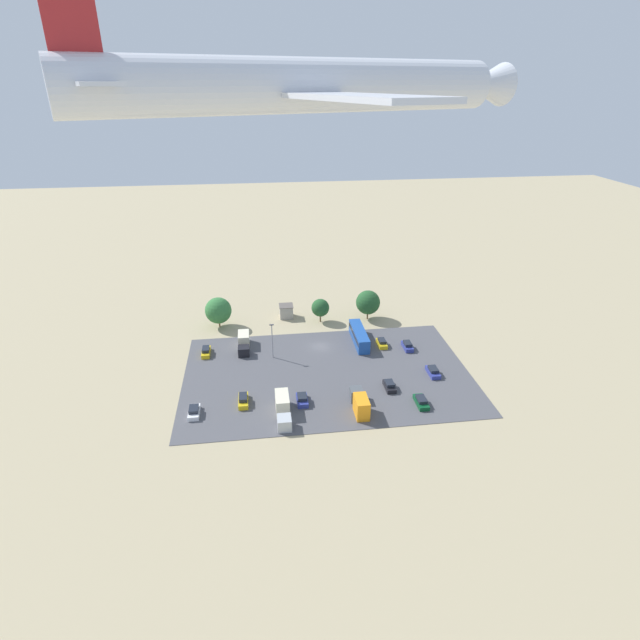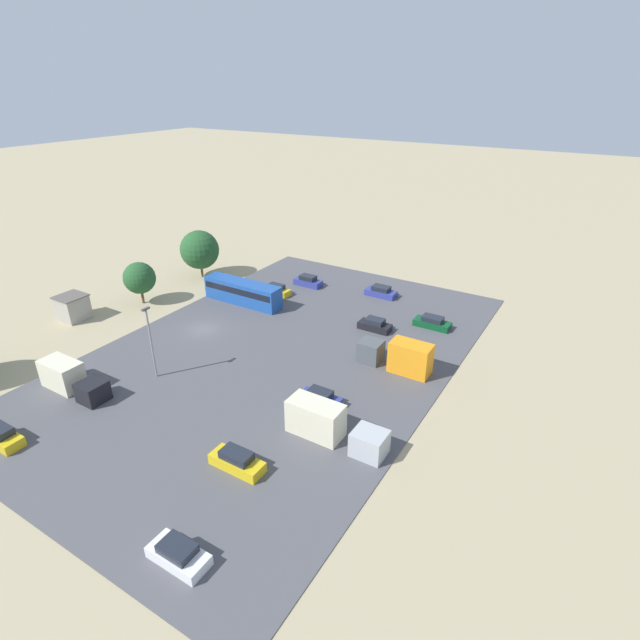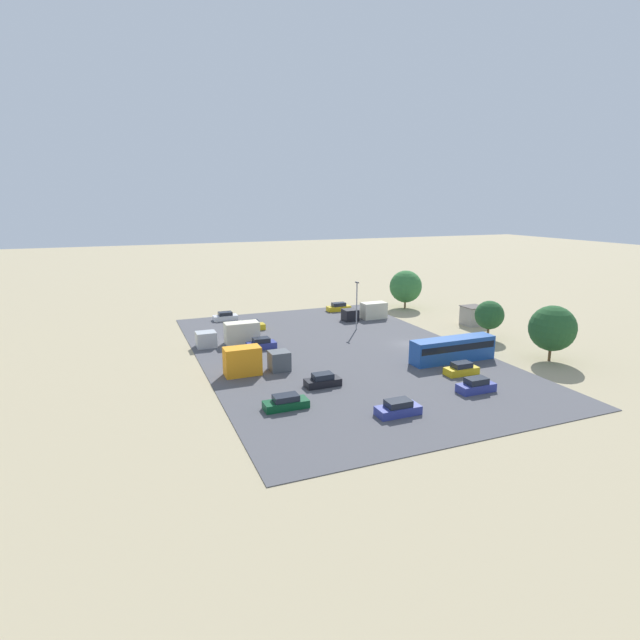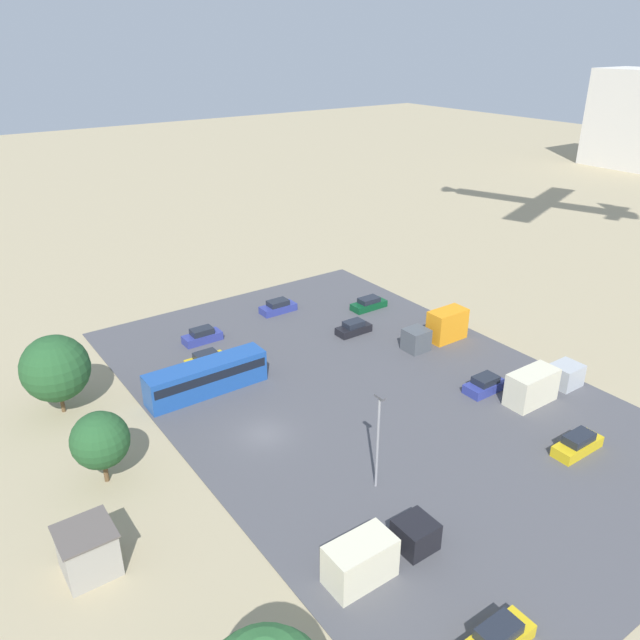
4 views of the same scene
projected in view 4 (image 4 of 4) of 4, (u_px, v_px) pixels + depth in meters
The scene contains 18 objects.
ground_plane at pixel (264, 435), 53.17m from camera, with size 400.00×400.00×0.00m, color tan.
parking_lot_surface at pixel (369, 393), 59.23m from camera, with size 57.58×37.10×0.08m.
shed_building at pixel (88, 551), 39.13m from camera, with size 3.45×3.45×3.25m.
bus at pixel (206, 376), 58.72m from camera, with size 2.60×11.72×3.13m.
parked_car_0 at pixel (578, 444), 50.71m from camera, with size 1.76×4.66×1.64m.
parked_car_1 at pixel (354, 328), 70.81m from camera, with size 1.78×4.08×1.50m.
parked_car_3 at pixel (485, 385), 59.33m from camera, with size 2.00×4.12×1.56m.
parked_car_4 at pixel (206, 360), 63.83m from camera, with size 1.75×4.16×1.53m.
parked_car_5 at pixel (202, 336), 68.85m from camera, with size 1.78×4.28×1.60m.
parked_car_6 at pixel (369, 304), 77.19m from camera, with size 1.85×4.56×1.44m.
parked_car_7 at pixel (278, 307), 76.23m from camera, with size 1.91×4.44×1.52m.
parked_car_8 at pixel (497, 638), 34.45m from camera, with size 1.74×4.58×1.60m.
parked_truck_0 at pixel (376, 553), 39.23m from camera, with size 2.42×8.11×2.89m.
parked_truck_1 at pixel (439, 329), 68.40m from camera, with size 2.30×8.03×3.46m.
parked_truck_2 at pixel (542, 384), 57.99m from camera, with size 2.41×9.14×3.16m.
tree_near_shed at pixel (100, 440), 46.20m from camera, with size 4.37×4.37×5.93m.
tree_apron_mid at pixel (55, 368), 54.66m from camera, with size 5.97×5.97×7.44m.
light_pole_lot_centre at pixel (378, 438), 45.26m from camera, with size 0.90×0.28×7.93m.
Camera 4 is at (38.81, -21.62, 31.18)m, focal length 35.00 mm.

